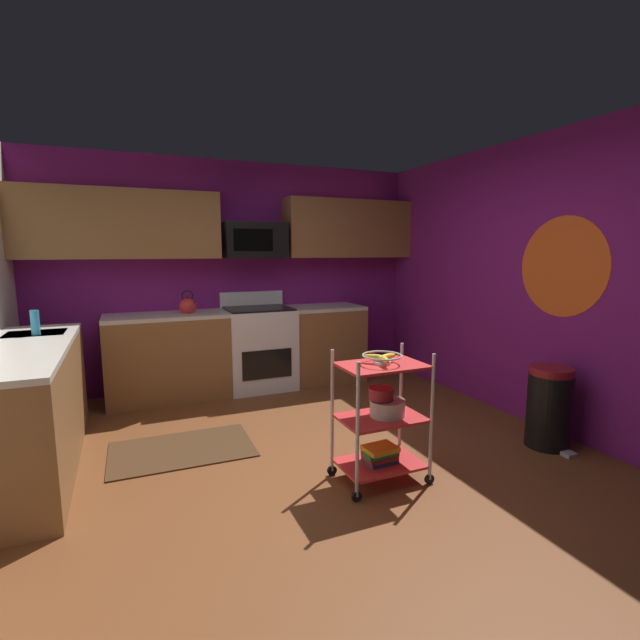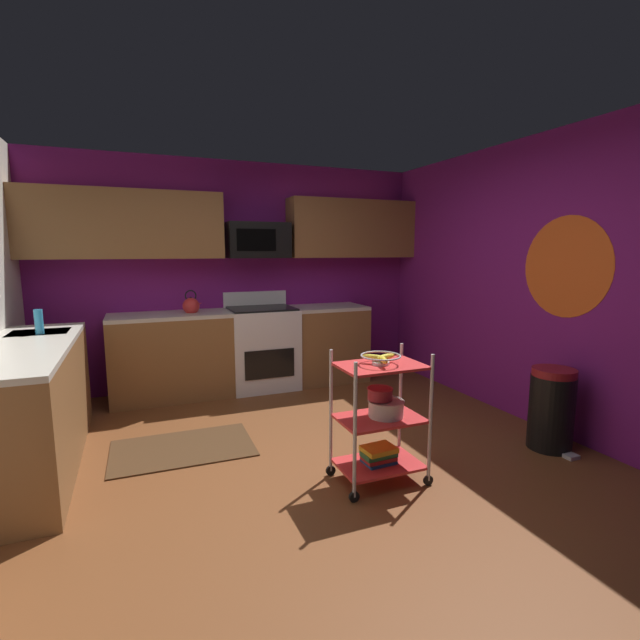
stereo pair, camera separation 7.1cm
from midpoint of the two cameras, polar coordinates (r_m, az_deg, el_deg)
The scene contains 17 objects.
floor at distance 3.55m, azimuth -0.32°, elevation -18.20°, with size 4.40×4.80×0.04m, color brown.
wall_back at distance 5.51m, azimuth -9.78°, elevation 5.58°, with size 4.52×0.06×2.60m, color #751970.
wall_right at distance 4.51m, azimuth 27.10°, elevation 4.10°, with size 0.06×4.80×2.60m, color #751970.
wall_flower_decal at distance 4.36m, azimuth 28.77°, elevation 5.83°, with size 0.85×0.85×0.00m, color #E5591E.
counter_run at distance 4.66m, azimuth -16.76°, elevation -5.63°, with size 3.65×2.61×0.92m.
oven_range at distance 5.34m, azimuth -6.88°, elevation -3.35°, with size 0.76×0.65×1.10m.
upper_cabinets at distance 5.31m, azimuth -9.91°, elevation 11.41°, with size 4.40×0.33×0.70m.
microwave at distance 5.33m, azimuth -7.43°, elevation 9.84°, with size 0.70×0.39×0.40m.
rolling_cart at distance 3.22m, azimuth 8.09°, elevation -12.03°, with size 0.63×0.40×0.91m.
fruit_bowl at distance 3.09m, azimuth 8.25°, elevation -4.68°, with size 0.27×0.27×0.07m.
mixing_bowl_large at distance 3.22m, azimuth 8.88°, elevation -10.79°, with size 0.25×0.25×0.11m.
mixing_bowl_small at distance 3.19m, azimuth 8.14°, elevation -9.04°, with size 0.18×0.18×0.08m.
book_stack at distance 3.32m, azimuth 7.98°, elevation -16.31°, with size 0.24×0.19×0.12m.
kettle at distance 5.11m, azimuth -15.41°, elevation 1.75°, with size 0.21×0.18×0.26m.
dish_soap_bottle at distance 4.28m, azimuth -31.28°, elevation -0.19°, with size 0.06×0.06×0.20m, color #2D8CBF.
trash_can at distance 4.18m, azimuth 27.39°, elevation -9.84°, with size 0.34×0.42×0.66m.
floor_rug at distance 3.97m, azimuth -16.24°, elevation -15.12°, with size 1.10×0.70×0.01m, color #472D19.
Camera 2 is at (-1.14, -2.96, 1.59)m, focal length 25.62 mm.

